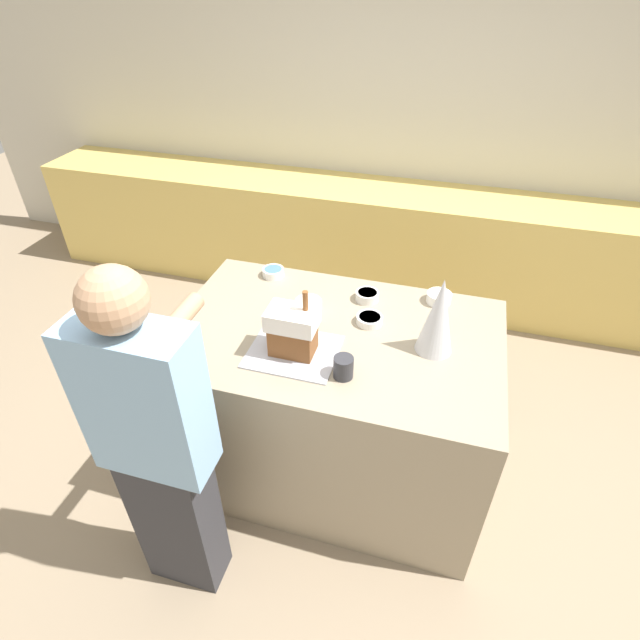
{
  "coord_description": "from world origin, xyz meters",
  "views": [
    {
      "loc": [
        0.45,
        -1.78,
        2.37
      ],
      "look_at": [
        -0.07,
        0.0,
        0.99
      ],
      "focal_mm": 28.0,
      "sensor_mm": 36.0,
      "label": 1
    }
  ],
  "objects_px": {
    "candy_bowl_near_tray_right": "(439,297)",
    "person": "(159,449)",
    "decorative_tree": "(439,316)",
    "baking_tray": "(294,351)",
    "candy_bowl_beside_tree": "(273,272)",
    "mug": "(343,367)",
    "candy_bowl_behind_tray": "(370,319)",
    "candy_bowl_far_right": "(367,295)",
    "gingerbread_house": "(293,330)",
    "candy_bowl_front_corner": "(308,304)"
  },
  "relations": [
    {
      "from": "gingerbread_house",
      "to": "candy_bowl_front_corner",
      "type": "height_order",
      "value": "gingerbread_house"
    },
    {
      "from": "candy_bowl_near_tray_right",
      "to": "mug",
      "type": "distance_m",
      "value": 0.75
    },
    {
      "from": "candy_bowl_near_tray_right",
      "to": "candy_bowl_front_corner",
      "type": "bearing_deg",
      "value": -158.45
    },
    {
      "from": "baking_tray",
      "to": "decorative_tree",
      "type": "xyz_separation_m",
      "value": [
        0.59,
        0.2,
        0.18
      ]
    },
    {
      "from": "candy_bowl_front_corner",
      "to": "person",
      "type": "bearing_deg",
      "value": -108.44
    },
    {
      "from": "gingerbread_house",
      "to": "decorative_tree",
      "type": "relative_size",
      "value": 0.84
    },
    {
      "from": "decorative_tree",
      "to": "candy_bowl_far_right",
      "type": "bearing_deg",
      "value": 140.25
    },
    {
      "from": "mug",
      "to": "candy_bowl_near_tray_right",
      "type": "bearing_deg",
      "value": 63.54
    },
    {
      "from": "candy_bowl_near_tray_right",
      "to": "mug",
      "type": "relative_size",
      "value": 1.26
    },
    {
      "from": "decorative_tree",
      "to": "candy_bowl_beside_tree",
      "type": "distance_m",
      "value": 1.0
    },
    {
      "from": "gingerbread_house",
      "to": "candy_bowl_front_corner",
      "type": "distance_m",
      "value": 0.35
    },
    {
      "from": "candy_bowl_far_right",
      "to": "candy_bowl_near_tray_right",
      "type": "height_order",
      "value": "candy_bowl_near_tray_right"
    },
    {
      "from": "baking_tray",
      "to": "gingerbread_house",
      "type": "xyz_separation_m",
      "value": [
        0.0,
        0.0,
        0.12
      ]
    },
    {
      "from": "gingerbread_house",
      "to": "candy_bowl_far_right",
      "type": "bearing_deg",
      "value": 65.35
    },
    {
      "from": "baking_tray",
      "to": "person",
      "type": "xyz_separation_m",
      "value": [
        -0.34,
        -0.59,
        -0.09
      ]
    },
    {
      "from": "candy_bowl_beside_tree",
      "to": "candy_bowl_near_tray_right",
      "type": "bearing_deg",
      "value": -0.25
    },
    {
      "from": "candy_bowl_near_tray_right",
      "to": "baking_tray",
      "type": "bearing_deg",
      "value": -135.11
    },
    {
      "from": "candy_bowl_behind_tray",
      "to": "mug",
      "type": "relative_size",
      "value": 1.28
    },
    {
      "from": "candy_bowl_behind_tray",
      "to": "candy_bowl_front_corner",
      "type": "bearing_deg",
      "value": 174.8
    },
    {
      "from": "candy_bowl_behind_tray",
      "to": "mug",
      "type": "bearing_deg",
      "value": -94.48
    },
    {
      "from": "baking_tray",
      "to": "candy_bowl_near_tray_right",
      "type": "bearing_deg",
      "value": 44.89
    },
    {
      "from": "baking_tray",
      "to": "candy_bowl_beside_tree",
      "type": "relative_size",
      "value": 3.31
    },
    {
      "from": "candy_bowl_behind_tray",
      "to": "person",
      "type": "xyz_separation_m",
      "value": [
        -0.62,
        -0.9,
        -0.1
      ]
    },
    {
      "from": "baking_tray",
      "to": "candy_bowl_near_tray_right",
      "type": "distance_m",
      "value": 0.82
    },
    {
      "from": "candy_bowl_near_tray_right",
      "to": "person",
      "type": "relative_size",
      "value": 0.08
    },
    {
      "from": "gingerbread_house",
      "to": "person",
      "type": "relative_size",
      "value": 0.19
    },
    {
      "from": "mug",
      "to": "candy_bowl_behind_tray",
      "type": "bearing_deg",
      "value": 85.52
    },
    {
      "from": "person",
      "to": "decorative_tree",
      "type": "bearing_deg",
      "value": 39.98
    },
    {
      "from": "person",
      "to": "baking_tray",
      "type": "bearing_deg",
      "value": 59.81
    },
    {
      "from": "candy_bowl_near_tray_right",
      "to": "candy_bowl_front_corner",
      "type": "distance_m",
      "value": 0.66
    },
    {
      "from": "decorative_tree",
      "to": "candy_bowl_near_tray_right",
      "type": "xyz_separation_m",
      "value": [
        -0.01,
        0.38,
        -0.16
      ]
    },
    {
      "from": "gingerbread_house",
      "to": "person",
      "type": "xyz_separation_m",
      "value": [
        -0.34,
        -0.59,
        -0.21
      ]
    },
    {
      "from": "candy_bowl_beside_tree",
      "to": "person",
      "type": "height_order",
      "value": "person"
    },
    {
      "from": "baking_tray",
      "to": "candy_bowl_behind_tray",
      "type": "relative_size",
      "value": 3.09
    },
    {
      "from": "gingerbread_house",
      "to": "candy_bowl_near_tray_right",
      "type": "relative_size",
      "value": 2.49
    },
    {
      "from": "candy_bowl_near_tray_right",
      "to": "person",
      "type": "xyz_separation_m",
      "value": [
        -0.92,
        -1.17,
        -0.11
      ]
    },
    {
      "from": "candy_bowl_far_right",
      "to": "candy_bowl_front_corner",
      "type": "xyz_separation_m",
      "value": [
        -0.26,
        -0.16,
        0.0
      ]
    },
    {
      "from": "baking_tray",
      "to": "candy_bowl_front_corner",
      "type": "xyz_separation_m",
      "value": [
        -0.03,
        0.34,
        0.02
      ]
    },
    {
      "from": "decorative_tree",
      "to": "candy_bowl_near_tray_right",
      "type": "height_order",
      "value": "decorative_tree"
    },
    {
      "from": "gingerbread_house",
      "to": "candy_bowl_far_right",
      "type": "xyz_separation_m",
      "value": [
        0.23,
        0.5,
        -0.1
      ]
    },
    {
      "from": "mug",
      "to": "candy_bowl_beside_tree",
      "type": "bearing_deg",
      "value": 129.88
    },
    {
      "from": "decorative_tree",
      "to": "candy_bowl_beside_tree",
      "type": "bearing_deg",
      "value": 156.8
    },
    {
      "from": "decorative_tree",
      "to": "candy_bowl_far_right",
      "type": "height_order",
      "value": "decorative_tree"
    },
    {
      "from": "baking_tray",
      "to": "candy_bowl_beside_tree",
      "type": "xyz_separation_m",
      "value": [
        -0.31,
        0.58,
        0.02
      ]
    },
    {
      "from": "candy_bowl_beside_tree",
      "to": "person",
      "type": "bearing_deg",
      "value": -91.52
    },
    {
      "from": "gingerbread_house",
      "to": "person",
      "type": "height_order",
      "value": "person"
    },
    {
      "from": "candy_bowl_far_right",
      "to": "person",
      "type": "relative_size",
      "value": 0.07
    },
    {
      "from": "gingerbread_house",
      "to": "person",
      "type": "distance_m",
      "value": 0.71
    },
    {
      "from": "decorative_tree",
      "to": "person",
      "type": "relative_size",
      "value": 0.22
    },
    {
      "from": "candy_bowl_beside_tree",
      "to": "baking_tray",
      "type": "bearing_deg",
      "value": -61.84
    }
  ]
}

